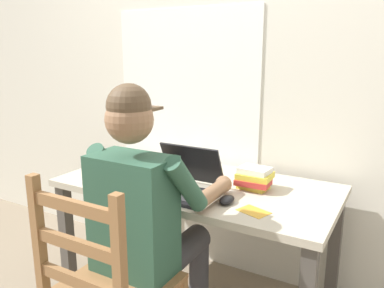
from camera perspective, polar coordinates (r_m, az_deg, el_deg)
back_wall at (r=2.32m, az=5.97°, el=11.50°), size 6.00×0.08×2.60m
desk at (r=2.08m, az=0.69°, el=-8.11°), size 1.44×0.71×0.70m
seated_person at (r=1.71m, az=-6.42°, el=-10.02°), size 0.50×0.60×1.26m
laptop at (r=1.91m, az=-1.53°, el=-5.49°), size 0.33×0.33×0.22m
computer_mouse at (r=1.78m, az=5.17°, el=-8.20°), size 0.06×0.10×0.03m
coffee_mug_white at (r=2.07m, az=-8.36°, el=-4.35°), size 0.12×0.09×0.09m
coffee_mug_dark at (r=2.36m, az=-10.77°, el=-2.07°), size 0.11×0.08×0.10m
book_stack_main at (r=1.96m, az=9.15°, el=-4.97°), size 0.17×0.15×0.11m
book_stack_side at (r=2.21m, az=-5.60°, el=-3.66°), size 0.18×0.15×0.04m
paper_pile_near_laptop at (r=2.31m, az=-11.35°, el=-3.56°), size 0.27×0.26×0.01m
landscape_photo_print at (r=1.71m, az=9.09°, el=-9.80°), size 0.15×0.13×0.00m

